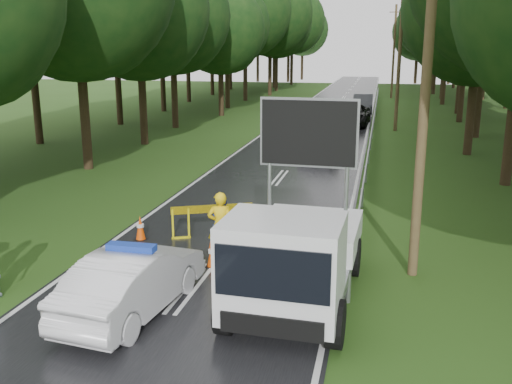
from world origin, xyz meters
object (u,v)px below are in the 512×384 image
(work_truck, at_px, (295,255))
(queue_car_second, at_px, (340,126))
(barrier, at_px, (212,213))
(queue_car_third, at_px, (351,115))
(police_sedan, at_px, (133,282))
(officer, at_px, (220,226))
(civilian, at_px, (223,226))
(queue_car_fourth, at_px, (363,103))
(queue_car_first, at_px, (323,139))

(work_truck, xyz_separation_m, queue_car_second, (-0.85, 24.66, -0.48))
(barrier, bearing_deg, queue_car_third, 60.24)
(police_sedan, xyz_separation_m, queue_car_third, (2.87, 31.70, 0.05))
(officer, distance_m, queue_car_second, 22.28)
(work_truck, relative_size, officer, 3.00)
(barrier, xyz_separation_m, civilian, (0.72, -1.32, 0.05))
(work_truck, bearing_deg, officer, 136.73)
(queue_car_third, bearing_deg, civilian, -90.69)
(police_sedan, relative_size, queue_car_fourth, 0.93)
(queue_car_third, bearing_deg, queue_car_first, -90.66)
(work_truck, bearing_deg, barrier, 129.38)
(work_truck, height_order, queue_car_second, work_truck)
(queue_car_fourth, bearing_deg, work_truck, -91.45)
(barrier, relative_size, officer, 1.20)
(civilian, height_order, queue_car_fourth, civilian)
(barrier, height_order, queue_car_fourth, queue_car_fourth)
(queue_car_third, height_order, queue_car_fourth, queue_car_fourth)
(police_sedan, bearing_deg, queue_car_second, -88.92)
(police_sedan, relative_size, queue_car_second, 0.89)
(police_sedan, bearing_deg, queue_car_first, -89.27)
(police_sedan, height_order, queue_car_fourth, queue_car_fourth)
(civilian, distance_m, queue_car_second, 21.89)
(officer, height_order, civilian, officer)
(civilian, xyz_separation_m, queue_car_first, (1.10, 15.83, 0.01))
(police_sedan, relative_size, officer, 2.35)
(queue_car_first, bearing_deg, work_truck, -80.35)
(work_truck, distance_m, queue_car_second, 24.68)
(queue_car_second, height_order, queue_car_fourth, queue_car_fourth)
(officer, distance_m, queue_car_fourth, 36.93)
(civilian, bearing_deg, work_truck, -91.94)
(police_sedan, distance_m, work_truck, 3.54)
(officer, relative_size, queue_car_third, 0.35)
(queue_car_fourth, bearing_deg, queue_car_third, -94.91)
(officer, relative_size, queue_car_first, 0.39)
(work_truck, xyz_separation_m, barrier, (-3.13, 4.14, -0.43))
(civilian, relative_size, queue_car_second, 0.33)
(queue_car_first, xyz_separation_m, queue_car_third, (0.83, 12.00, -0.07))
(officer, xyz_separation_m, queue_car_third, (1.91, 28.22, -0.18))
(police_sedan, relative_size, queue_car_first, 0.91)
(queue_car_fourth, bearing_deg, queue_car_first, -95.15)
(work_truck, relative_size, barrier, 2.49)
(barrier, bearing_deg, police_sedan, -116.43)
(barrier, bearing_deg, queue_car_second, 59.59)
(work_truck, height_order, queue_car_first, work_truck)
(work_truck, height_order, civilian, work_truck)
(civilian, bearing_deg, queue_car_third, 43.56)
(police_sedan, xyz_separation_m, queue_car_first, (2.04, 19.70, 0.12))
(officer, bearing_deg, police_sedan, 60.50)
(police_sedan, xyz_separation_m, officer, (0.96, 3.48, 0.23))
(barrier, bearing_deg, civilian, -85.39)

